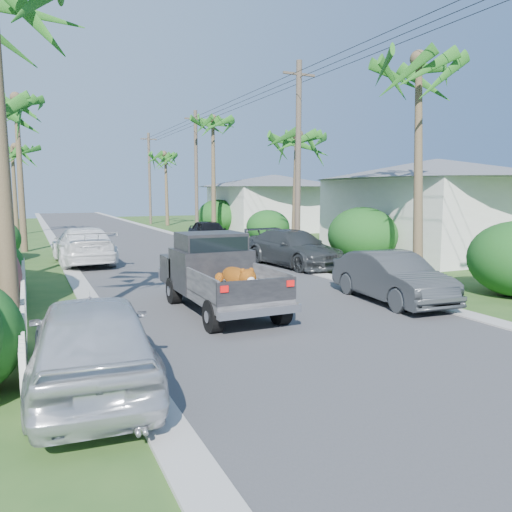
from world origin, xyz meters
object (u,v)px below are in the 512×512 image
utility_pole_c (196,172)px  utility_pole_d (150,178)px  parked_car_lf (83,246)px  utility_pole_b (298,160)px  parked_car_rn (392,278)px  palm_l_c (16,99)px  palm_r_d (166,154)px  parked_car_rm (294,249)px  parked_car_ln (92,342)px  palm_r_a (423,61)px  parked_car_rf (209,233)px  house_right_far (274,205)px  palm_r_b (296,136)px  palm_l_d (12,147)px  house_right_near (435,211)px  pickup_truck (215,272)px  palm_r_c (213,120)px

utility_pole_c → utility_pole_d: (0.00, 15.00, 0.00)m
parked_car_lf → utility_pole_b: (9.21, -2.81, 3.79)m
parked_car_rn → palm_l_c: 21.66m
parked_car_lf → palm_r_d: (10.11, 24.19, 5.93)m
parked_car_rm → palm_r_d: bearing=78.6°
parked_car_ln → utility_pole_b: utility_pole_b is taller
parked_car_rn → palm_r_a: bearing=41.8°
parked_car_ln → utility_pole_b: (10.60, 12.18, 3.81)m
parked_car_rf → parked_car_lf: 9.42m
palm_l_c → house_right_far: palm_l_c is taller
palm_r_b → palm_l_d: bearing=124.6°
house_right_near → parked_car_lf: bearing=167.1°
pickup_truck → palm_l_c: bearing=105.7°
palm_r_d → utility_pole_c: size_ratio=0.89×
pickup_truck → parked_car_rn: size_ratio=1.18×
house_right_near → utility_pole_d: size_ratio=1.00×
house_right_near → house_right_far: (0.00, 18.00, -0.10)m
pickup_truck → utility_pole_d: utility_pole_d is taller
palm_r_d → house_right_near: size_ratio=0.89×
utility_pole_c → house_right_far: bearing=15.1°
palm_r_a → utility_pole_d: (-0.70, 37.00, -2.82)m
palm_r_d → house_right_far: size_ratio=0.89×
palm_r_a → house_right_near: (6.70, 6.00, -5.20)m
parked_car_rf → palm_l_c: 12.45m
parked_car_rf → palm_l_d: bearing=130.5°
pickup_truck → house_right_near: size_ratio=0.57×
parked_car_ln → house_right_far: 34.31m
palm_l_d → palm_r_a: palm_r_a is taller
utility_pole_b → utility_pole_c: size_ratio=1.00×
parked_car_ln → utility_pole_c: 29.42m
parked_car_rf → parked_car_ln: size_ratio=0.93×
parked_car_rm → palm_r_a: 8.72m
parked_car_rm → palm_r_b: palm_r_b is taller
house_right_near → utility_pole_d: 31.96m
parked_car_rn → palm_r_c: palm_r_c is taller
parked_car_ln → palm_r_b: (11.60, 14.18, 5.16)m
palm_l_d → house_right_near: palm_l_d is taller
pickup_truck → palm_r_c: bearing=70.1°
parked_car_rn → utility_pole_c: (2.00, 24.03, 3.89)m
parked_car_rm → palm_r_d: (2.02, 28.67, 5.97)m
parked_car_ln → utility_pole_c: bearing=-106.8°
palm_r_a → parked_car_rm: bearing=108.9°
parked_car_rm → palm_r_a: size_ratio=0.61×
pickup_truck → palm_r_c: 23.11m
parked_car_rm → parked_car_ln: (-9.48, -10.51, 0.03)m
parked_car_rn → palm_l_c: (-9.60, 18.03, 7.20)m
house_right_far → house_right_near: bearing=-90.0°
parked_car_ln → parked_car_rm: bearing=-127.6°
palm_l_c → utility_pole_b: (11.60, -9.00, -3.31)m
utility_pole_c → palm_r_d: bearing=85.7°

